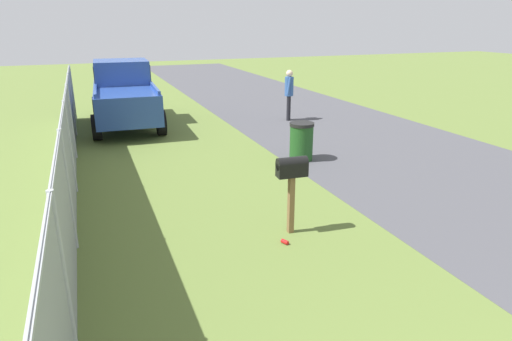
# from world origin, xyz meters

# --- Properties ---
(mailbox) EXTENTS (0.23, 0.50, 1.30)m
(mailbox) POSITION_xyz_m (6.42, -0.09, 1.04)
(mailbox) COLOR brown
(mailbox) RESTS_ON ground
(pickup_truck) EXTENTS (5.14, 2.30, 2.09)m
(pickup_truck) POSITION_xyz_m (15.68, 1.62, 1.10)
(pickup_truck) COLOR #284793
(pickup_truck) RESTS_ON ground
(trash_bin) EXTENTS (0.61, 0.61, 0.95)m
(trash_bin) POSITION_xyz_m (9.97, -2.07, 0.48)
(trash_bin) COLOR #1E4C1E
(trash_bin) RESTS_ON ground
(pedestrian) EXTENTS (0.45, 0.35, 1.74)m
(pedestrian) POSITION_xyz_m (14.32, -3.78, 1.01)
(pedestrian) COLOR black
(pedestrian) RESTS_ON ground
(fence_section) EXTENTS (17.80, 0.07, 1.89)m
(fence_section) POSITION_xyz_m (8.41, 3.23, 1.01)
(fence_section) COLOR #9EA3A8
(fence_section) RESTS_ON ground
(litter_can_midfield_a) EXTENTS (0.14, 0.11, 0.07)m
(litter_can_midfield_a) POSITION_xyz_m (6.09, 0.17, 0.03)
(litter_can_midfield_a) COLOR red
(litter_can_midfield_a) RESTS_ON ground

